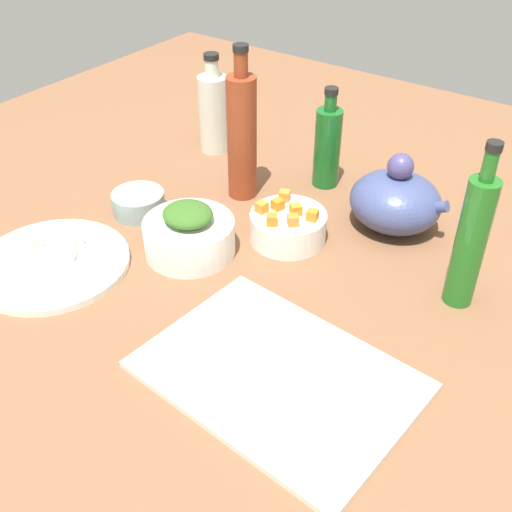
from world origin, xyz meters
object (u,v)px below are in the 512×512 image
at_px(bowl_small_side, 139,203).
at_px(bottle_2, 242,135).
at_px(cutting_board, 278,375).
at_px(bowl_greens, 190,237).
at_px(bottle_1, 214,111).
at_px(plate_tofu, 52,264).
at_px(bowl_carrots, 288,227).
at_px(bottle_0, 471,240).
at_px(bottle_3, 327,146).
at_px(teapot, 396,201).

xyz_separation_m(bowl_small_side, bottle_2, (0.12, 0.17, 0.10)).
height_order(cutting_board, bottle_2, bottle_2).
bearing_deg(bowl_small_side, bottle_2, 55.09).
relative_size(bowl_greens, bottle_1, 0.72).
xyz_separation_m(plate_tofu, bottle_1, (-0.05, 0.49, 0.08)).
height_order(plate_tofu, bottle_1, bottle_1).
xyz_separation_m(cutting_board, bowl_carrots, (-0.17, 0.28, 0.02)).
xyz_separation_m(bowl_small_side, bottle_1, (-0.05, 0.29, 0.07)).
bearing_deg(bowl_carrots, plate_tofu, -132.81).
bearing_deg(bottle_0, bowl_carrots, -177.31).
distance_m(plate_tofu, bottle_3, 0.55).
distance_m(bowl_small_side, bottle_0, 0.59).
xyz_separation_m(plate_tofu, bowl_carrots, (0.27, 0.29, 0.02)).
relative_size(cutting_board, plate_tofu, 1.39).
height_order(bowl_greens, bottle_2, bottle_2).
xyz_separation_m(bowl_greens, bowl_carrots, (0.11, 0.13, -0.00)).
xyz_separation_m(bowl_greens, bottle_3, (0.07, 0.33, 0.05)).
distance_m(bowl_carrots, bottle_2, 0.20).
relative_size(plate_tofu, bowl_greens, 1.65).
bearing_deg(bowl_small_side, bowl_carrots, 17.91).
xyz_separation_m(plate_tofu, teapot, (0.40, 0.44, 0.05)).
bearing_deg(bowl_carrots, cutting_board, -59.14).
xyz_separation_m(bowl_carrots, bottle_3, (-0.05, 0.21, 0.06)).
height_order(plate_tofu, bottle_0, bottle_0).
relative_size(bottle_0, bottle_3, 1.33).
relative_size(cutting_board, bowl_small_side, 3.63).
xyz_separation_m(plate_tofu, bottle_0, (0.57, 0.31, 0.11)).
xyz_separation_m(teapot, bottle_2, (-0.29, -0.06, 0.07)).
relative_size(bowl_greens, bowl_carrots, 1.15).
relative_size(cutting_board, bottle_3, 1.76).
bearing_deg(bowl_greens, bottle_2, 101.72).
distance_m(bowl_greens, bottle_1, 0.39).
height_order(bowl_small_side, bottle_2, bottle_2).
xyz_separation_m(bowl_small_side, teapot, (0.40, 0.23, 0.03)).
bearing_deg(bottle_0, bottle_2, 172.01).
distance_m(bowl_carrots, bottle_3, 0.22).
relative_size(cutting_board, bottle_1, 1.66).
bearing_deg(bowl_carrots, teapot, 47.33).
bearing_deg(bottle_2, bowl_greens, -78.28).
distance_m(plate_tofu, bowl_greens, 0.23).
distance_m(cutting_board, bottle_2, 0.50).
bearing_deg(bowl_small_side, bottle_0, 10.09).
relative_size(plate_tofu, bottle_0, 0.95).
bearing_deg(bowl_greens, cutting_board, -28.53).
xyz_separation_m(bowl_greens, bottle_1, (-0.21, 0.33, 0.06)).
relative_size(bowl_greens, bottle_0, 0.57).
xyz_separation_m(teapot, bottle_1, (-0.45, 0.06, 0.03)).
bearing_deg(bottle_0, teapot, 142.98).
xyz_separation_m(plate_tofu, bottle_3, (0.23, 0.50, 0.08)).
bearing_deg(plate_tofu, bowl_small_side, 90.22).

